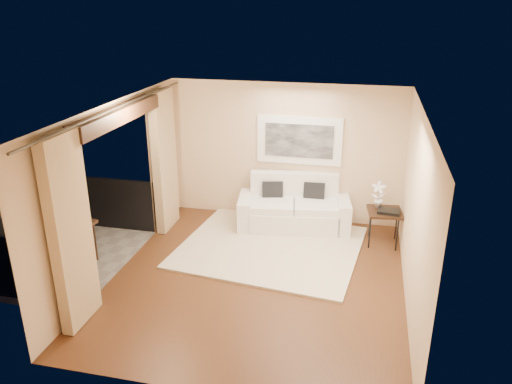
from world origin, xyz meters
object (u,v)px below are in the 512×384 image
(bistro_table, at_px, (70,229))
(balcony_chair_far, at_px, (66,216))
(balcony_chair_near, at_px, (26,235))
(side_table, at_px, (385,214))
(sofa, at_px, (294,209))
(ice_bucket, at_px, (64,216))
(orchid, at_px, (379,195))

(bistro_table, distance_m, balcony_chair_far, 0.68)
(balcony_chair_near, bearing_deg, side_table, 12.22)
(sofa, xyz_separation_m, bistro_table, (-3.29, -2.34, 0.32))
(sofa, height_order, balcony_chair_near, balcony_chair_near)
(balcony_chair_near, relative_size, ice_bucket, 5.04)
(side_table, bearing_deg, sofa, 167.41)
(orchid, height_order, ice_bucket, orchid)
(sofa, xyz_separation_m, balcony_chair_far, (-3.71, -1.80, 0.28))
(orchid, xyz_separation_m, bistro_table, (-4.84, -2.10, -0.21))
(bistro_table, xyz_separation_m, balcony_chair_near, (-0.68, -0.19, -0.09))
(bistro_table, xyz_separation_m, ice_bucket, (-0.12, 0.07, 0.18))
(balcony_chair_far, bearing_deg, side_table, -146.73)
(sofa, bearing_deg, balcony_chair_near, -156.08)
(side_table, relative_size, balcony_chair_near, 0.64)
(bistro_table, height_order, balcony_chair_far, balcony_chair_far)
(sofa, bearing_deg, balcony_chair_far, -162.69)
(sofa, xyz_separation_m, balcony_chair_near, (-3.97, -2.53, 0.23))
(sofa, xyz_separation_m, orchid, (1.54, -0.23, 0.52))
(side_table, height_order, balcony_chair_near, balcony_chair_near)
(side_table, distance_m, balcony_chair_far, 5.57)
(orchid, relative_size, balcony_chair_near, 0.48)
(ice_bucket, bearing_deg, sofa, 33.66)
(side_table, distance_m, balcony_chair_near, 6.04)
(orchid, height_order, balcony_chair_far, orchid)
(bistro_table, distance_m, ice_bucket, 0.23)
(side_table, bearing_deg, bistro_table, -158.44)
(orchid, bearing_deg, balcony_chair_near, -157.43)
(orchid, height_order, balcony_chair_near, orchid)
(balcony_chair_near, bearing_deg, sofa, 23.81)
(balcony_chair_near, bearing_deg, balcony_chair_far, 61.69)
(bistro_table, bearing_deg, balcony_chair_near, -164.41)
(side_table, relative_size, bistro_table, 0.86)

